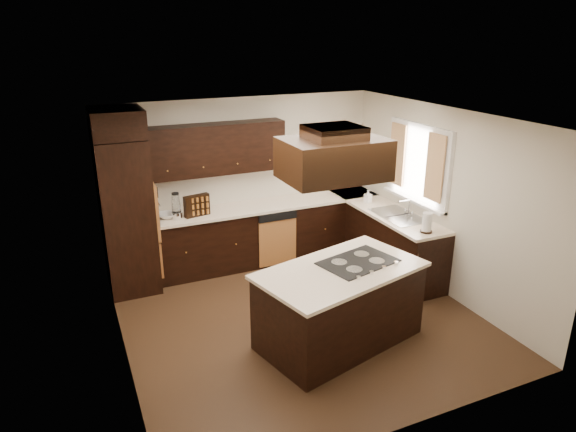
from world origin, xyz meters
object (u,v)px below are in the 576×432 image
object	(u,v)px
island	(339,307)
spice_rack	(197,206)
range_hood	(333,159)
oven_column	(127,216)

from	to	relation	value
island	spice_rack	distance (m)	2.63
spice_rack	island	bearing A→B (deg)	-79.01
island	range_hood	size ratio (longest dim) A/B	1.70
range_hood	spice_rack	size ratio (longest dim) A/B	2.84
range_hood	spice_rack	xyz separation A→B (m)	(-0.92, 2.26, -1.09)
spice_rack	range_hood	bearing A→B (deg)	-80.35
oven_column	range_hood	size ratio (longest dim) A/B	2.02
island	spice_rack	xyz separation A→B (m)	(-1.01, 2.34, 0.63)
island	spice_rack	world-z (taller)	spice_rack
oven_column	island	distance (m)	3.11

